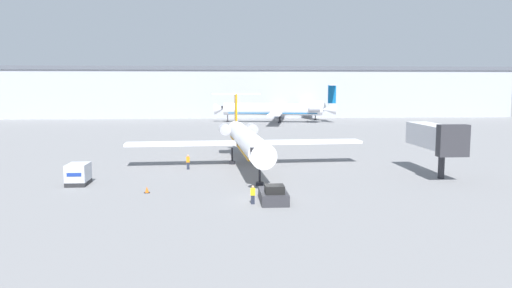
% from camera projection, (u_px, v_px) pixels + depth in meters
% --- Properties ---
extents(ground_plane, '(600.00, 600.00, 0.00)m').
position_uv_depth(ground_plane, '(268.00, 202.00, 44.27)').
color(ground_plane, slate).
extents(terminal_building, '(180.00, 16.80, 16.17)m').
position_uv_depth(terminal_building, '(232.00, 92.00, 162.17)').
color(terminal_building, '#9EA3AD').
rests_on(terminal_building, ground).
extents(airplane_main, '(30.62, 32.37, 9.04)m').
position_uv_depth(airplane_main, '(246.00, 139.00, 64.33)').
color(airplane_main, white).
rests_on(airplane_main, ground).
extents(pushback_tug, '(2.36, 4.50, 1.70)m').
position_uv_depth(pushback_tug, '(273.00, 195.00, 44.12)').
color(pushback_tug, '#2D2D33').
rests_on(pushback_tug, ground).
extents(luggage_cart, '(2.06, 3.02, 2.23)m').
position_uv_depth(luggage_cart, '(78.00, 174.00, 51.67)').
color(luggage_cart, '#232326').
rests_on(luggage_cart, ground).
extents(worker_near_tug, '(0.40, 0.24, 1.64)m').
position_uv_depth(worker_near_tug, '(253.00, 195.00, 43.31)').
color(worker_near_tug, '#232838').
rests_on(worker_near_tug, ground).
extents(worker_by_wing, '(0.40, 0.26, 1.83)m').
position_uv_depth(worker_by_wing, '(188.00, 162.00, 61.17)').
color(worker_by_wing, '#232838').
rests_on(worker_by_wing, ground).
extents(traffic_cone_left, '(0.52, 0.52, 0.61)m').
position_uv_depth(traffic_cone_left, '(147.00, 190.00, 47.90)').
color(traffic_cone_left, black).
rests_on(traffic_cone_left, ground).
extents(airplane_parked_far_left, '(36.03, 31.99, 10.96)m').
position_uv_depth(airplane_parked_far_left, '(301.00, 105.00, 160.22)').
color(airplane_parked_far_left, white).
rests_on(airplane_parked_far_left, ground).
extents(airplane_parked_far_right, '(34.11, 34.51, 10.45)m').
position_uv_depth(airplane_parked_far_right, '(276.00, 109.00, 138.61)').
color(airplane_parked_far_right, white).
rests_on(airplane_parked_far_right, ground).
extents(jet_bridge, '(3.20, 10.52, 6.19)m').
position_uv_depth(jet_bridge, '(435.00, 137.00, 56.65)').
color(jet_bridge, '#2D2D33').
rests_on(jet_bridge, ground).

